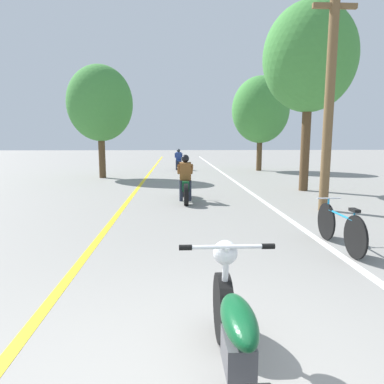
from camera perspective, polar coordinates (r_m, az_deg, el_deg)
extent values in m
cube|color=yellow|center=(14.38, -8.56, 1.23)|extent=(0.14, 48.00, 0.01)
cube|color=white|center=(14.55, 7.76, 1.34)|extent=(0.14, 48.00, 0.01)
cylinder|color=brown|center=(9.59, 21.91, 13.98)|extent=(0.24, 0.24, 5.66)
cube|color=brown|center=(10.06, 22.71, 26.70)|extent=(1.10, 0.10, 0.12)
cylinder|color=#513A23|center=(13.12, 18.40, 8.18)|extent=(0.32, 0.32, 3.66)
ellipsoid|color=#42893D|center=(13.43, 19.02, 20.45)|extent=(3.25, 2.93, 3.74)
cylinder|color=#513A23|center=(21.11, 11.16, 6.96)|extent=(0.32, 0.32, 2.54)
ellipsoid|color=#42893D|center=(21.17, 11.35, 13.29)|extent=(3.38, 3.05, 3.89)
cylinder|color=#513A23|center=(17.32, -14.80, 6.58)|extent=(0.32, 0.32, 2.59)
ellipsoid|color=#42893D|center=(17.39, -15.10, 14.09)|extent=(3.11, 2.80, 3.58)
cylinder|color=black|center=(3.35, 5.20, -18.59)|extent=(0.12, 0.63, 0.63)
ellipsoid|color=#0C4723|center=(2.55, 7.79, -20.30)|extent=(0.24, 0.71, 0.20)
cube|color=#4C4C51|center=(2.68, 7.67, -24.98)|extent=(0.20, 0.36, 0.24)
cylinder|color=silver|center=(3.13, 5.52, -14.15)|extent=(0.06, 0.23, 0.65)
cylinder|color=silver|center=(2.94, 5.86, -9.09)|extent=(0.70, 0.04, 0.04)
cylinder|color=black|center=(2.91, -1.10, -9.24)|extent=(0.11, 0.05, 0.05)
cylinder|color=black|center=(3.01, 12.58, -8.82)|extent=(0.11, 0.05, 0.05)
sphere|color=silver|center=(3.05, 5.58, -10.01)|extent=(0.22, 0.22, 0.22)
cylinder|color=black|center=(11.16, -1.23, 0.78)|extent=(0.12, 0.62, 0.62)
cylinder|color=black|center=(9.69, -0.99, -0.42)|extent=(0.12, 0.62, 0.62)
cube|color=#0C4723|center=(10.40, -1.12, 1.20)|extent=(0.20, 0.95, 0.28)
cylinder|color=silver|center=(10.98, -1.22, 4.13)|extent=(0.50, 0.03, 0.03)
cylinder|color=#282D3D|center=(10.37, -1.82, 0.20)|extent=(0.11, 0.11, 0.63)
cylinder|color=#282D3D|center=(10.38, -0.39, 0.21)|extent=(0.11, 0.11, 0.63)
cube|color=brown|center=(10.33, -1.12, 3.45)|extent=(0.34, 0.27, 0.56)
cylinder|color=brown|center=(10.48, -2.24, 3.81)|extent=(0.08, 0.45, 0.35)
cylinder|color=brown|center=(10.49, -0.05, 3.83)|extent=(0.08, 0.45, 0.35)
sphere|color=black|center=(10.34, -1.13, 5.61)|extent=(0.24, 0.24, 0.24)
cylinder|color=black|center=(21.93, -2.26, 4.59)|extent=(0.12, 0.56, 0.56)
cylinder|color=black|center=(20.55, -2.23, 4.32)|extent=(0.12, 0.56, 0.56)
cube|color=navy|center=(21.23, -2.25, 4.94)|extent=(0.20, 0.89, 0.28)
cylinder|color=silver|center=(21.80, -2.27, 6.23)|extent=(0.50, 0.03, 0.03)
cylinder|color=#282D3D|center=(21.19, -2.60, 4.50)|extent=(0.11, 0.11, 0.60)
cylinder|color=#282D3D|center=(21.19, -1.89, 4.50)|extent=(0.11, 0.11, 0.60)
cube|color=navy|center=(21.19, -2.25, 5.97)|extent=(0.34, 0.27, 0.51)
cylinder|color=navy|center=(21.34, -2.80, 6.12)|extent=(0.08, 0.41, 0.32)
cylinder|color=navy|center=(21.35, -1.72, 6.13)|extent=(0.08, 0.41, 0.32)
sphere|color=#2D333D|center=(21.21, -2.26, 6.92)|extent=(0.21, 0.21, 0.21)
cylinder|color=black|center=(6.87, 21.45, -4.58)|extent=(0.04, 0.69, 0.69)
cylinder|color=black|center=(5.96, 25.58, -6.81)|extent=(0.04, 0.69, 0.69)
cylinder|color=#197FB2|center=(6.35, 23.50, -3.51)|extent=(0.04, 0.84, 0.04)
cylinder|color=#197FB2|center=(5.98, 25.35, -4.71)|extent=(0.03, 0.03, 0.41)
cube|color=black|center=(5.94, 25.48, -2.77)|extent=(0.10, 0.20, 0.05)
cylinder|color=#197FB2|center=(6.78, 21.73, -2.83)|extent=(0.03, 0.03, 0.45)
cylinder|color=silver|center=(6.74, 21.84, -0.97)|extent=(0.44, 0.03, 0.03)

